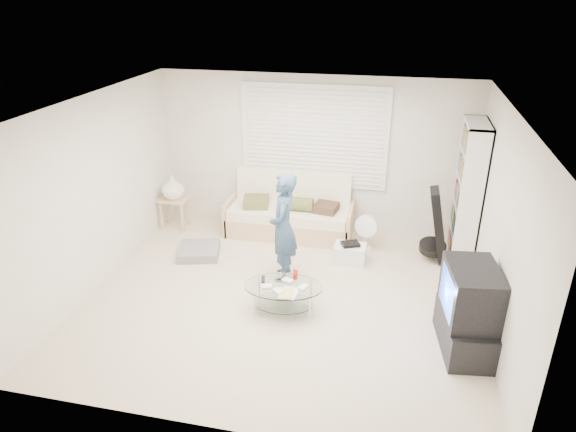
% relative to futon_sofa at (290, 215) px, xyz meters
% --- Properties ---
extents(ground, '(5.00, 5.00, 0.00)m').
position_rel_futon_sofa_xyz_m(ground, '(0.31, -1.87, -0.32)').
color(ground, '#BEAD93').
rests_on(ground, ground).
extents(room_shell, '(5.02, 4.52, 2.51)m').
position_rel_futon_sofa_xyz_m(room_shell, '(0.31, -1.39, 1.31)').
color(room_shell, beige).
rests_on(room_shell, ground).
extents(window_blinds, '(2.32, 0.08, 1.62)m').
position_rel_futon_sofa_xyz_m(window_blinds, '(0.31, 0.33, 1.23)').
color(window_blinds, silver).
rests_on(window_blinds, ground).
extents(futon_sofa, '(2.02, 0.82, 0.99)m').
position_rel_futon_sofa_xyz_m(futon_sofa, '(0.00, 0.00, 0.00)').
color(futon_sofa, tan).
rests_on(futon_sofa, ground).
extents(grey_floor_pillow, '(0.72, 0.72, 0.13)m').
position_rel_futon_sofa_xyz_m(grey_floor_pillow, '(-1.18, -1.03, -0.26)').
color(grey_floor_pillow, slate).
rests_on(grey_floor_pillow, ground).
extents(side_table, '(0.46, 0.37, 0.91)m').
position_rel_futon_sofa_xyz_m(side_table, '(-1.91, -0.19, 0.35)').
color(side_table, tan).
rests_on(side_table, ground).
extents(bookshelf, '(0.32, 0.86, 2.04)m').
position_rel_futon_sofa_xyz_m(bookshelf, '(2.63, -0.22, 0.70)').
color(bookshelf, white).
rests_on(bookshelf, ground).
extents(guitar_case, '(0.41, 0.40, 1.09)m').
position_rel_futon_sofa_xyz_m(guitar_case, '(2.27, -0.43, 0.16)').
color(guitar_case, black).
rests_on(guitar_case, ground).
extents(floor_fan, '(0.36, 0.23, 0.58)m').
position_rel_futon_sofa_xyz_m(floor_fan, '(1.24, -0.31, 0.01)').
color(floor_fan, white).
rests_on(floor_fan, ground).
extents(storage_bin, '(0.46, 0.33, 0.32)m').
position_rel_futon_sofa_xyz_m(storage_bin, '(1.06, -0.76, -0.18)').
color(storage_bin, white).
rests_on(storage_bin, ground).
extents(tv_unit, '(0.62, 0.99, 1.02)m').
position_rel_futon_sofa_xyz_m(tv_unit, '(2.50, -2.43, 0.17)').
color(tv_unit, black).
rests_on(tv_unit, ground).
extents(coffee_table, '(1.04, 0.73, 0.48)m').
position_rel_futon_sofa_xyz_m(coffee_table, '(0.39, -2.17, -0.03)').
color(coffee_table, silver).
rests_on(coffee_table, ground).
extents(standing_person, '(0.42, 0.59, 1.53)m').
position_rel_futon_sofa_xyz_m(standing_person, '(0.21, -1.39, 0.44)').
color(standing_person, '#2D465E').
rests_on(standing_person, ground).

